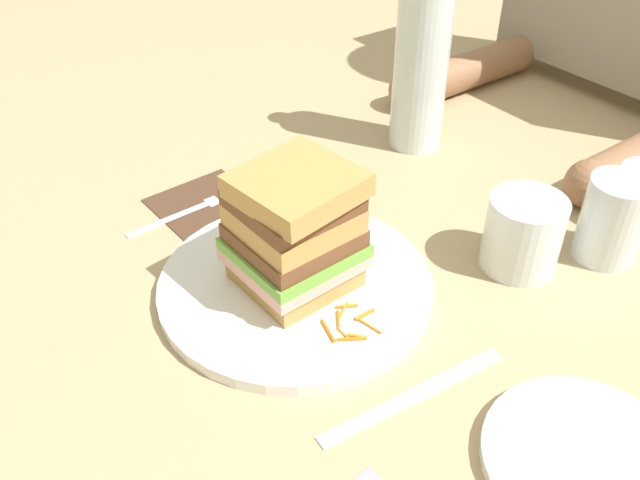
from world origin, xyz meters
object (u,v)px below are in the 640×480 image
at_px(main_plate, 297,285).
at_px(napkin_dark, 207,203).
at_px(sandwich, 297,231).
at_px(juice_glass, 522,237).
at_px(empty_tumbler_0, 613,220).
at_px(water_bottle, 422,54).
at_px(fork, 191,208).
at_px(side_plate, 587,462).
at_px(knife, 409,398).

height_order(main_plate, napkin_dark, main_plate).
distance_m(main_plate, sandwich, 0.07).
bearing_deg(juice_glass, sandwich, -115.77).
bearing_deg(sandwich, empty_tumbler_0, 63.89).
relative_size(main_plate, water_bottle, 0.99).
relative_size(fork, juice_glass, 1.96).
height_order(napkin_dark, side_plate, side_plate).
height_order(fork, empty_tumbler_0, empty_tumbler_0).
height_order(main_plate, knife, main_plate).
bearing_deg(juice_glass, empty_tumbler_0, 63.08).
bearing_deg(fork, water_bottle, 84.14).
distance_m(napkin_dark, knife, 0.38).
relative_size(napkin_dark, juice_glass, 1.42).
distance_m(napkin_dark, fork, 0.02).
bearing_deg(knife, fork, -177.01).
relative_size(main_plate, sandwich, 2.14).
relative_size(main_plate, juice_glass, 3.42).
xyz_separation_m(main_plate, side_plate, (0.32, 0.07, -0.00)).
relative_size(sandwich, juice_glass, 1.60).
bearing_deg(sandwich, water_bottle, 117.49).
distance_m(napkin_dark, empty_tumbler_0, 0.48).
height_order(knife, side_plate, side_plate).
xyz_separation_m(fork, juice_glass, (0.31, 0.25, 0.03)).
distance_m(main_plate, napkin_dark, 0.20).
distance_m(sandwich, fork, 0.22).
xyz_separation_m(fork, knife, (0.38, 0.02, -0.00)).
height_order(juice_glass, side_plate, juice_glass).
xyz_separation_m(knife, side_plate, (0.14, 0.07, 0.00)).
relative_size(main_plate, side_plate, 1.70).
bearing_deg(side_plate, main_plate, -168.10).
distance_m(main_plate, knife, 0.18).
bearing_deg(knife, empty_tumbler_0, 94.45).
bearing_deg(juice_glass, fork, -141.46).
distance_m(fork, water_bottle, 0.37).
height_order(fork, side_plate, side_plate).
xyz_separation_m(main_plate, sandwich, (0.00, 0.00, 0.07)).
bearing_deg(water_bottle, juice_glass, -19.24).
bearing_deg(main_plate, water_bottle, 117.33).
xyz_separation_m(main_plate, knife, (0.18, -0.00, -0.01)).
height_order(main_plate, empty_tumbler_0, empty_tumbler_0).
height_order(napkin_dark, fork, fork).
bearing_deg(juice_glass, side_plate, -37.06).
xyz_separation_m(sandwich, knife, (0.18, -0.00, -0.08)).
xyz_separation_m(sandwich, water_bottle, (-0.17, 0.32, 0.05)).
distance_m(sandwich, side_plate, 0.33).
height_order(sandwich, water_bottle, water_bottle).
distance_m(sandwich, napkin_dark, 0.22).
relative_size(fork, knife, 0.83).
distance_m(napkin_dark, juice_glass, 0.38).
relative_size(water_bottle, empty_tumbler_0, 2.99).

